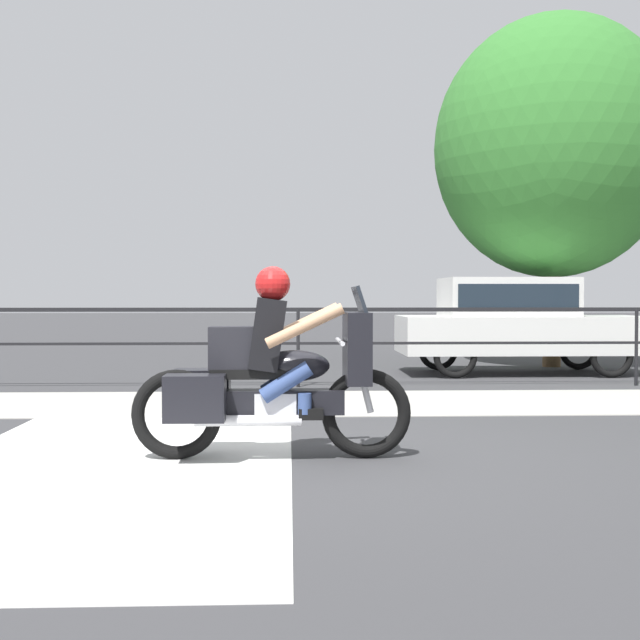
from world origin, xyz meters
The scene contains 7 objects.
ground_plane centered at (0.00, 0.00, 0.00)m, with size 120.00×120.00×0.00m, color #38383A.
sidewalk_band centered at (0.00, 3.40, 0.01)m, with size 44.00×2.40×0.01m, color #A8A59E.
crosswalk_band centered at (-1.52, -0.20, 0.00)m, with size 2.82×6.00×0.01m, color silver.
fence_railing centered at (0.00, 5.20, 0.93)m, with size 36.00×0.05×1.18m.
motorcycle centered at (-0.28, -0.05, 0.70)m, with size 2.31×0.76×1.59m.
parked_car centered at (3.79, 7.09, 0.95)m, with size 4.20×1.64×1.67m.
tree_behind_sign centered at (4.90, 8.49, 4.18)m, with size 4.50×4.50×6.66m.
Camera 1 is at (-0.13, -6.66, 1.34)m, focal length 45.00 mm.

